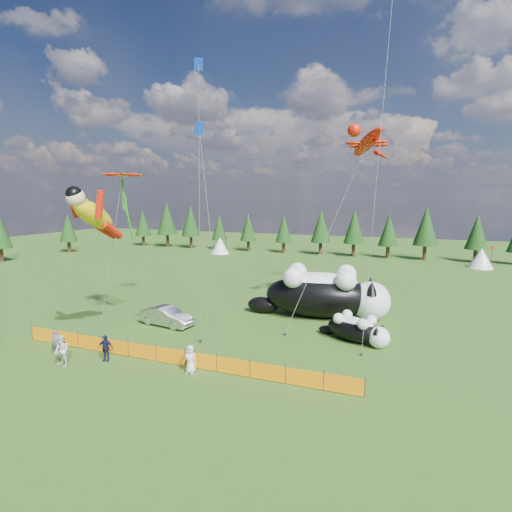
# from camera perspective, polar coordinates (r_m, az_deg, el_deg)

# --- Properties ---
(ground) EXTENTS (160.00, 160.00, 0.00)m
(ground) POSITION_cam_1_polar(r_m,az_deg,el_deg) (27.03, -8.51, -12.67)
(ground) COLOR #0F3609
(ground) RESTS_ON ground
(safety_fence) EXTENTS (22.06, 0.06, 1.10)m
(safety_fence) POSITION_cam_1_polar(r_m,az_deg,el_deg) (24.48, -12.11, -13.79)
(safety_fence) COLOR #262626
(safety_fence) RESTS_ON ground
(tree_line) EXTENTS (90.00, 4.00, 8.00)m
(tree_line) POSITION_cam_1_polar(r_m,az_deg,el_deg) (68.28, 10.44, 3.45)
(tree_line) COLOR black
(tree_line) RESTS_ON ground
(festival_tents) EXTENTS (50.00, 3.20, 2.80)m
(festival_tents) POSITION_cam_1_polar(r_m,az_deg,el_deg) (62.43, 19.46, 0.26)
(festival_tents) COLOR white
(festival_tents) RESTS_ON ground
(cat_large) EXTENTS (11.62, 5.21, 4.20)m
(cat_large) POSITION_cam_1_polar(r_m,az_deg,el_deg) (32.89, 9.84, -5.24)
(cat_large) COLOR black
(cat_large) RESTS_ON ground
(cat_small) EXTENTS (5.02, 3.18, 1.90)m
(cat_small) POSITION_cam_1_polar(r_m,az_deg,el_deg) (28.09, 14.21, -10.07)
(cat_small) COLOR black
(cat_small) RESTS_ON ground
(car) EXTENTS (4.48, 2.09, 1.42)m
(car) POSITION_cam_1_polar(r_m,az_deg,el_deg) (31.38, -12.64, -8.42)
(car) COLOR #B8B8BD
(car) RESTS_ON ground
(spectator_a) EXTENTS (0.67, 0.57, 1.56)m
(spectator_a) POSITION_cam_1_polar(r_m,az_deg,el_deg) (28.26, -26.66, -10.87)
(spectator_a) COLOR #5A5A5F
(spectator_a) RESTS_ON ground
(spectator_b) EXTENTS (0.99, 0.73, 1.83)m
(spectator_b) POSITION_cam_1_polar(r_m,az_deg,el_deg) (26.09, -26.00, -12.09)
(spectator_b) COLOR white
(spectator_b) RESTS_ON ground
(spectator_c) EXTENTS (1.02, 0.69, 1.60)m
(spectator_c) POSITION_cam_1_polar(r_m,az_deg,el_deg) (25.91, -20.71, -12.19)
(spectator_c) COLOR #131636
(spectator_c) RESTS_ON ground
(spectator_e) EXTENTS (0.80, 0.54, 1.60)m
(spectator_e) POSITION_cam_1_polar(r_m,az_deg,el_deg) (23.07, -9.39, -14.33)
(spectator_e) COLOR white
(spectator_e) RESTS_ON ground
(superhero_kite) EXTENTS (4.88, 6.77, 11.18)m
(superhero_kite) POSITION_cam_1_polar(r_m,az_deg,el_deg) (27.64, -22.18, 5.46)
(superhero_kite) COLOR #D7C20B
(superhero_kite) RESTS_ON ground
(gecko_kite) EXTENTS (7.57, 11.68, 16.53)m
(gecko_kite) POSITION_cam_1_polar(r_m,az_deg,el_deg) (34.35, 15.63, 15.34)
(gecko_kite) COLOR red
(gecko_kite) RESTS_ON ground
(flower_kite) EXTENTS (3.31, 5.26, 11.70)m
(flower_kite) POSITION_cam_1_polar(r_m,az_deg,el_deg) (31.33, -18.55, 10.65)
(flower_kite) COLOR red
(flower_kite) RESTS_ON ground
(diamond_kite_a) EXTENTS (2.35, 4.09, 19.83)m
(diamond_kite_a) POSITION_cam_1_polar(r_m,az_deg,el_deg) (30.97, -8.21, 24.13)
(diamond_kite_a) COLOR blue
(diamond_kite_a) RESTS_ON ground
(diamond_kite_c) EXTENTS (1.96, 1.13, 14.03)m
(diamond_kite_c) POSITION_cam_1_polar(r_m,az_deg,el_deg) (22.50, -7.92, 15.95)
(diamond_kite_c) COLOR blue
(diamond_kite_c) RESTS_ON ground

